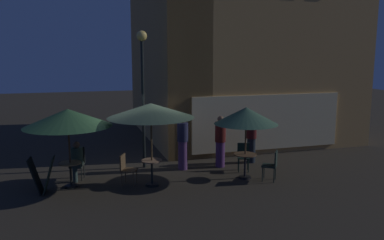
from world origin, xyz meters
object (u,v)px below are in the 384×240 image
patron_seated_0 (77,158)px  patron_standing_1 (220,141)px  cafe_chair_0 (126,167)px  patio_umbrella_2 (68,118)px  cafe_chair_2 (243,154)px  patron_standing_3 (251,139)px  cafe_table_0 (152,169)px  patio_umbrella_1 (246,116)px  patron_standing_2 (183,143)px  patio_umbrella_0 (151,111)px  cafe_chair_1 (272,163)px  cafe_chair_3 (78,160)px  street_lamp_near_corner (142,72)px  cafe_table_2 (71,171)px  cafe_table_1 (245,161)px  menu_sandwich_board (42,175)px

patron_seated_0 → patron_standing_1: size_ratio=0.68×
cafe_chair_0 → patio_umbrella_2: bearing=-162.6°
cafe_chair_2 → patron_standing_3: bearing=161.3°
cafe_table_0 → patio_umbrella_1: patio_umbrella_1 is taller
patron_standing_1 → patron_standing_2: patron_standing_2 is taller
patio_umbrella_0 → patron_standing_1: bearing=25.7°
patio_umbrella_0 → cafe_chair_2: (3.19, 0.64, -1.67)m
patron_standing_2 → cafe_chair_1: bearing=11.0°
cafe_table_0 → cafe_chair_3: bearing=147.0°
patio_umbrella_1 → cafe_chair_3: patio_umbrella_1 is taller
patron_standing_1 → cafe_table_0: bearing=-144.5°
patron_standing_2 → cafe_chair_3: bearing=-128.6°
patio_umbrella_2 → patron_standing_1: 5.07m
street_lamp_near_corner → patio_umbrella_0: street_lamp_near_corner is taller
street_lamp_near_corner → patron_seated_0: street_lamp_near_corner is taller
cafe_chair_2 → cafe_chair_0: bearing=-65.0°
cafe_chair_3 → patron_seated_0: bearing=0.0°
patron_standing_1 → patio_umbrella_0: bearing=-144.5°
street_lamp_near_corner → patio_umbrella_2: 3.01m
patron_standing_1 → cafe_table_2: bearing=-161.8°
patron_seated_0 → street_lamp_near_corner: bearing=123.4°
patio_umbrella_0 → patio_umbrella_2: patio_umbrella_0 is taller
cafe_table_1 → patio_umbrella_0: 3.35m
street_lamp_near_corner → cafe_chair_0: street_lamp_near_corner is taller
menu_sandwich_board → patio_umbrella_1: bearing=1.7°
patio_umbrella_2 → cafe_chair_1: (5.86, -1.16, -1.48)m
patio_umbrella_0 → cafe_table_1: bearing=-2.8°
patio_umbrella_1 → patron_standing_1: (-0.29, 1.40, -1.07)m
patron_standing_2 → patron_standing_3: size_ratio=1.06×
street_lamp_near_corner → cafe_chair_1: size_ratio=4.87×
cafe_chair_2 → cafe_chair_3: bearing=-77.1°
cafe_table_2 → patio_umbrella_1: size_ratio=0.33×
cafe_chair_0 → patio_umbrella_0: bearing=0.0°
patio_umbrella_2 → cafe_chair_1: 6.15m
cafe_table_2 → cafe_chair_0: size_ratio=0.82×
patio_umbrella_0 → cafe_chair_3: bearing=147.0°
cafe_table_1 → cafe_chair_3: bearing=163.4°
street_lamp_near_corner → patron_standing_2: size_ratio=2.55×
cafe_table_2 → menu_sandwich_board: bearing=-157.9°
cafe_table_0 → cafe_table_1: 2.90m
cafe_chair_1 → patron_standing_3: size_ratio=0.55×
menu_sandwich_board → patio_umbrella_2: bearing=27.3°
patio_umbrella_1 → cafe_chair_1: 1.63m
cafe_chair_1 → patron_standing_2: patron_standing_2 is taller
patio_umbrella_0 → patio_umbrella_1: size_ratio=1.12×
cafe_table_2 → patron_standing_2: 3.69m
cafe_table_0 → patron_standing_3: bearing=20.7°
patron_seated_0 → patron_standing_1: (4.70, 0.06, 0.20)m
menu_sandwich_board → patron_standing_2: 4.48m
patron_standing_2 → patron_standing_3: bearing=54.5°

